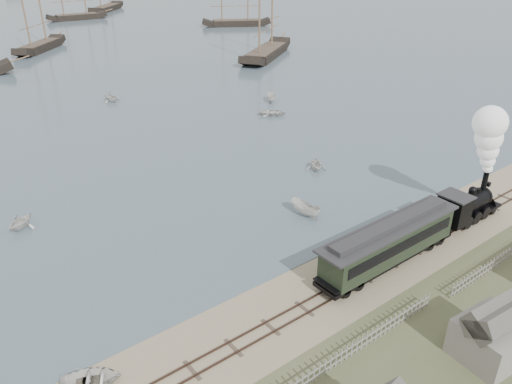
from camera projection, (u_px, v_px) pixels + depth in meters
ground at (325, 274)px, 37.98m from camera, size 600.00×600.00×0.00m
rail_track at (345, 287)px, 36.55m from camera, size 120.00×1.80×0.16m
picket_fence_west at (331, 371)px, 29.51m from camera, size 19.00×0.10×1.20m
picket_fence_east at (505, 261)px, 39.49m from camera, size 15.00×0.10×1.20m
shed_mid at (487, 355)px, 30.61m from camera, size 4.00×3.50×3.60m
locomotive at (483, 171)px, 43.66m from camera, size 8.03×3.00×10.01m
passenger_coach at (389, 241)px, 38.15m from camera, size 13.80×2.66×3.35m
beached_dinghy at (91, 379)px, 28.47m from camera, size 3.81×4.24×0.72m
rowboat_1 at (20, 221)px, 43.55m from camera, size 3.58×3.67×1.47m
rowboat_2 at (305, 209)px, 45.62m from camera, size 3.48×1.67×1.29m
rowboat_3 at (273, 113)px, 71.58m from camera, size 4.57×4.63×0.79m
rowboat_4 at (316, 164)px, 54.66m from camera, size 3.42×3.27×1.40m
rowboat_5 at (271, 98)px, 77.50m from camera, size 3.18×2.76×1.19m
rowboat_7 at (111, 97)px, 77.35m from camera, size 3.77×3.50×1.63m
schooner_3 at (32, 4)px, 108.49m from camera, size 15.63×15.92×20.00m
schooner_4 at (267, 8)px, 102.47m from camera, size 22.38×17.71×20.00m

